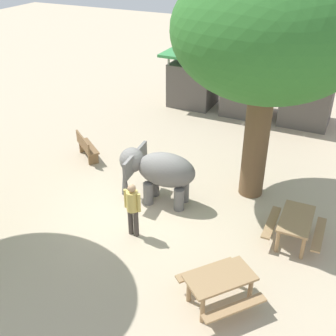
% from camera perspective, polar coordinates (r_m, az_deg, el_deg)
% --- Properties ---
extents(ground_plane, '(60.00, 60.00, 0.00)m').
position_cam_1_polar(ground_plane, '(12.66, -3.66, -5.65)').
color(ground_plane, '#BAA88C').
extents(elephant, '(2.43, 1.63, 1.68)m').
position_cam_1_polar(elephant, '(12.47, -1.33, -0.34)').
color(elephant, slate).
rests_on(elephant, ground_plane).
extents(person_handler, '(0.51, 0.32, 1.62)m').
position_cam_1_polar(person_handler, '(11.18, -4.87, -5.20)').
color(person_handler, '#3F3833').
rests_on(person_handler, ground_plane).
extents(shade_tree_secondary, '(5.29, 4.85, 6.89)m').
position_cam_1_polar(shade_tree_secondary, '(11.77, 13.58, 17.37)').
color(shade_tree_secondary, brown).
rests_on(shade_tree_secondary, ground_plane).
extents(wooden_bench, '(1.36, 1.16, 0.88)m').
position_cam_1_polar(wooden_bench, '(15.44, -11.09, 2.89)').
color(wooden_bench, brown).
rests_on(wooden_bench, ground_plane).
extents(picnic_table_near, '(1.50, 1.52, 0.78)m').
position_cam_1_polar(picnic_table_near, '(11.62, 17.01, -7.27)').
color(picnic_table_near, '#9E7A51').
rests_on(picnic_table_near, ground_plane).
extents(picnic_table_far, '(2.10, 2.10, 0.78)m').
position_cam_1_polar(picnic_table_far, '(9.59, 7.09, -15.32)').
color(picnic_table_far, '#9E7A51').
rests_on(picnic_table_far, ground_plane).
extents(market_stall_green, '(2.50, 2.50, 2.52)m').
position_cam_1_polar(market_stall_green, '(19.95, 3.49, 11.78)').
color(market_stall_green, '#59514C').
rests_on(market_stall_green, ground_plane).
extents(market_stall_blue, '(2.50, 2.50, 2.52)m').
position_cam_1_polar(market_stall_blue, '(19.19, 10.81, 10.55)').
color(market_stall_blue, '#59514C').
rests_on(market_stall_blue, ground_plane).
extents(market_stall_red, '(2.50, 2.50, 2.52)m').
position_cam_1_polar(market_stall_red, '(18.76, 18.52, 9.07)').
color(market_stall_red, '#59514C').
rests_on(market_stall_red, ground_plane).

